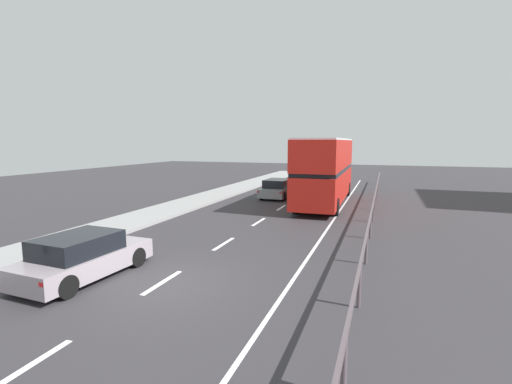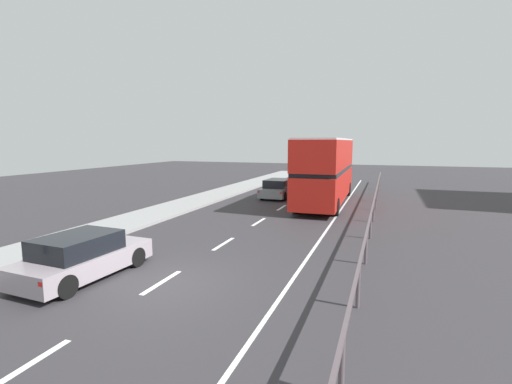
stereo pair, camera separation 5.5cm
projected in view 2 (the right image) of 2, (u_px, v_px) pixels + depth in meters
ground_plane at (161, 285)px, 10.77m from camera, size 74.14×120.00×0.10m
near_sidewalk_kerb at (9, 259)px, 12.78m from camera, size 2.84×80.00×0.14m
lane_paint_markings at (301, 224)px, 18.37m from camera, size 3.71×46.00×0.01m
bridge_side_railing at (372, 211)px, 17.22m from camera, size 0.10×42.00×1.09m
double_decker_bus_red at (326, 169)px, 24.37m from camera, size 2.72×11.21×4.30m
hatchback_car_near at (82, 257)px, 11.14m from camera, size 2.08×4.22×1.35m
sedan_car_ahead at (278, 189)px, 27.14m from camera, size 1.95×4.16×1.37m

